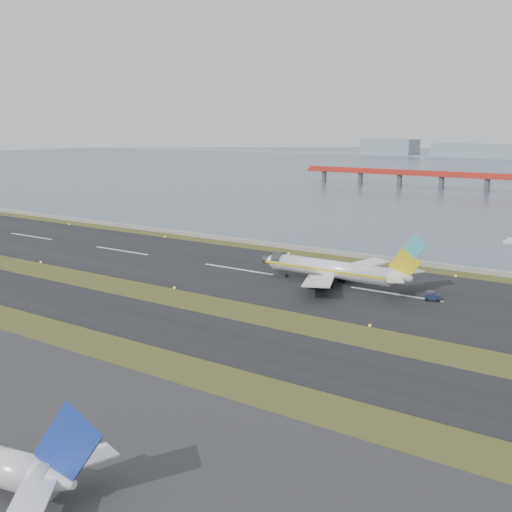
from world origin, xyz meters
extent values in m
plane|color=#374217|center=(0.00, 0.00, 0.00)|extent=(1000.00, 1000.00, 0.00)
cube|color=black|center=(0.00, -12.00, 0.05)|extent=(1000.00, 18.00, 0.10)
cube|color=black|center=(0.00, 30.00, 0.05)|extent=(1000.00, 45.00, 0.10)
cube|color=gray|center=(0.00, 60.00, 0.50)|extent=(1000.00, 2.50, 1.00)
cylinder|color=#4C4C51|center=(-76.00, 250.00, 3.00)|extent=(2.80, 2.80, 7.00)
cube|color=#85959E|center=(-220.00, 620.00, 9.00)|extent=(60.00, 35.00, 18.00)
cube|color=#85959E|center=(-120.00, 620.00, 7.00)|extent=(90.00, 35.00, 14.00)
cylinder|color=white|center=(24.89, 29.69, 3.50)|extent=(28.00, 3.80, 3.80)
cone|color=white|center=(9.29, 29.69, 3.50)|extent=(3.20, 3.80, 3.80)
cone|color=white|center=(41.09, 29.69, 3.80)|extent=(5.00, 3.80, 3.80)
cube|color=yellow|center=(24.89, 27.77, 3.50)|extent=(31.00, 0.06, 0.45)
cube|color=yellow|center=(24.89, 31.61, 3.50)|extent=(31.00, 0.06, 0.45)
cube|color=white|center=(27.09, 21.19, 2.80)|extent=(11.31, 15.89, 1.66)
cube|color=white|center=(27.09, 38.19, 2.80)|extent=(11.31, 15.89, 1.66)
cylinder|color=#343539|center=(25.39, 23.69, 1.60)|extent=(4.20, 2.10, 2.10)
cylinder|color=#343539|center=(25.39, 35.69, 1.60)|extent=(4.20, 2.10, 2.10)
cube|color=yellow|center=(41.89, 29.69, 6.70)|extent=(6.80, 0.35, 6.85)
cube|color=#46B6C6|center=(43.79, 29.69, 10.40)|extent=(4.85, 0.37, 4.90)
cube|color=white|center=(41.39, 25.89, 4.30)|extent=(5.64, 6.80, 0.22)
cube|color=white|center=(41.39, 33.49, 4.30)|extent=(5.64, 6.80, 0.22)
cylinder|color=black|center=(13.89, 29.69, 0.45)|extent=(0.80, 0.28, 0.80)
cylinder|color=black|center=(26.39, 26.89, 0.55)|extent=(1.00, 0.38, 1.00)
cylinder|color=black|center=(26.39, 32.49, 0.55)|extent=(1.00, 0.38, 1.00)
cube|color=#131E36|center=(47.88, 29.69, 0.83)|extent=(3.33, 2.51, 1.11)
cube|color=#343539|center=(47.53, 29.58, 1.57)|extent=(1.66, 1.72, 0.65)
cylinder|color=black|center=(47.15, 28.67, 0.32)|extent=(0.70, 0.47, 0.65)
cylinder|color=black|center=(46.68, 30.08, 0.32)|extent=(0.70, 0.47, 0.65)
cylinder|color=black|center=(49.08, 29.31, 0.32)|extent=(0.70, 0.47, 0.65)
cylinder|color=black|center=(48.62, 30.72, 0.32)|extent=(0.70, 0.47, 0.65)
cylinder|color=white|center=(39.71, -58.47, 2.60)|extent=(10.52, 5.54, 3.60)
cone|color=white|center=(45.10, -57.36, 2.80)|extent=(4.64, 4.33, 3.60)
cube|color=#1F3CAC|center=(46.57, -57.06, 6.50)|extent=(7.61, 1.89, 8.32)
cube|color=white|center=(46.29, -60.69, 3.30)|extent=(5.82, 6.15, 0.20)
cube|color=white|center=(44.88, -53.84, 3.30)|extent=(4.43, 6.12, 0.20)
cube|color=silver|center=(44.40, 103.37, 1.26)|extent=(2.50, 2.22, 0.94)
camera|label=1|loc=(89.66, -89.55, 33.86)|focal=45.00mm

